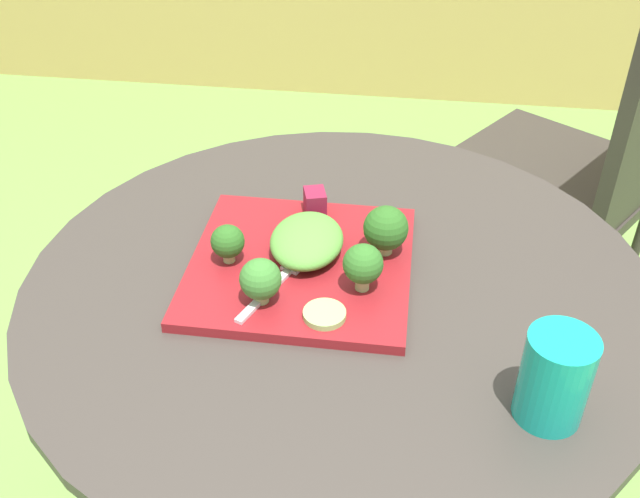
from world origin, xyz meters
TOP-DOWN VIEW (x-y plane):
  - patio_table at (0.00, 0.00)m, footprint 0.81×0.81m
  - patio_chair at (0.47, 0.73)m, footprint 0.61×0.61m
  - salad_plate at (-0.05, 0.01)m, footprint 0.28×0.28m
  - drinking_glass at (0.24, -0.19)m, footprint 0.07×0.07m
  - fork at (-0.07, -0.03)m, footprint 0.07×0.15m
  - lettuce_mound at (-0.05, 0.03)m, footprint 0.09×0.12m
  - broccoli_floret_0 at (-0.09, -0.07)m, footprint 0.05×0.05m
  - broccoli_floret_1 at (0.05, 0.05)m, footprint 0.06×0.06m
  - broccoli_floret_2 at (-0.14, -0.00)m, footprint 0.04×0.04m
  - broccoli_floret_3 at (0.03, -0.03)m, footprint 0.05×0.05m
  - cucumber_slice_0 at (-0.01, -0.09)m, footprint 0.05×0.05m
  - beet_chunk_0 at (-0.05, 0.12)m, footprint 0.04×0.04m

SIDE VIEW (x-z plane):
  - patio_table at x=0.00m, z-range 0.07..0.77m
  - patio_chair at x=0.47m, z-range 0.08..0.98m
  - salad_plate at x=-0.05m, z-range 0.71..0.72m
  - fork at x=-0.07m, z-range 0.72..0.72m
  - cucumber_slice_0 at x=-0.01m, z-range 0.72..0.73m
  - beet_chunk_0 at x=-0.05m, z-range 0.72..0.75m
  - lettuce_mound at x=-0.05m, z-range 0.72..0.76m
  - broccoli_floret_2 at x=-0.14m, z-range 0.72..0.78m
  - drinking_glass at x=0.24m, z-range 0.70..0.80m
  - broccoli_floret_0 at x=-0.09m, z-range 0.72..0.78m
  - broccoli_floret_3 at x=0.03m, z-range 0.72..0.79m
  - broccoli_floret_1 at x=0.05m, z-range 0.72..0.79m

